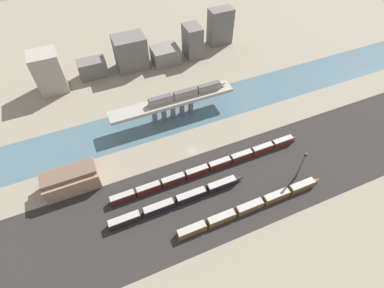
% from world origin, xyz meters
% --- Properties ---
extents(ground_plane, '(400.00, 400.00, 0.00)m').
position_xyz_m(ground_plane, '(0.00, 0.00, 0.00)').
color(ground_plane, gray).
extents(railbed_yard, '(280.00, 42.00, 0.01)m').
position_xyz_m(railbed_yard, '(0.00, -24.00, 0.00)').
color(railbed_yard, '#282623').
rests_on(railbed_yard, ground).
extents(river_water, '(320.00, 24.24, 0.01)m').
position_xyz_m(river_water, '(0.00, 25.09, 0.00)').
color(river_water, '#47606B').
rests_on(river_water, ground).
extents(bridge, '(62.41, 8.15, 10.63)m').
position_xyz_m(bridge, '(-0.00, 25.09, 8.49)').
color(bridge, gray).
rests_on(bridge, ground).
extents(train_on_bridge, '(41.52, 2.90, 3.73)m').
position_xyz_m(train_on_bridge, '(8.32, 25.09, 12.45)').
color(train_on_bridge, gray).
rests_on(train_on_bridge, bridge).
extents(train_yard_near, '(64.70, 3.07, 3.45)m').
position_xyz_m(train_yard_near, '(10.57, -36.13, 1.69)').
color(train_yard_near, brown).
rests_on(train_yard_near, ground).
extents(train_yard_mid, '(58.11, 3.03, 3.70)m').
position_xyz_m(train_yard_mid, '(-15.45, -22.63, 1.81)').
color(train_yard_mid, black).
rests_on(train_yard_mid, ground).
extents(train_yard_far, '(89.64, 2.72, 3.79)m').
position_xyz_m(train_yard_far, '(3.20, -12.74, 1.86)').
color(train_yard_far, '#5B1E19').
rests_on(train_yard_far, ground).
extents(warehouse_building, '(21.88, 11.00, 9.65)m').
position_xyz_m(warehouse_building, '(-53.19, 2.04, 4.59)').
color(warehouse_building, '#937056').
rests_on(warehouse_building, ground).
extents(signal_tower, '(1.00, 0.85, 16.30)m').
position_xyz_m(signal_tower, '(34.98, -30.83, 8.14)').
color(signal_tower, '#4C4C51').
rests_on(signal_tower, ground).
extents(city_block_far_left, '(14.38, 12.79, 22.44)m').
position_xyz_m(city_block_far_left, '(-52.82, 71.08, 11.22)').
color(city_block_far_left, gray).
rests_on(city_block_far_left, ground).
extents(city_block_left, '(15.67, 8.84, 10.28)m').
position_xyz_m(city_block_left, '(-30.41, 74.42, 5.14)').
color(city_block_left, '#605B56').
rests_on(city_block_left, ground).
extents(city_block_center, '(17.88, 13.22, 19.60)m').
position_xyz_m(city_block_center, '(-7.33, 74.28, 9.80)').
color(city_block_center, '#605B56').
rests_on(city_block_center, ground).
extents(city_block_right, '(15.76, 12.65, 9.88)m').
position_xyz_m(city_block_right, '(12.52, 71.00, 4.94)').
color(city_block_right, slate).
rests_on(city_block_right, ground).
extents(city_block_far_right, '(9.29, 12.51, 19.31)m').
position_xyz_m(city_block_far_right, '(30.38, 71.64, 9.65)').
color(city_block_far_right, '#605B56').
rests_on(city_block_far_right, ground).
extents(city_block_tall, '(14.91, 8.50, 22.49)m').
position_xyz_m(city_block_tall, '(52.40, 78.36, 11.25)').
color(city_block_tall, '#605B56').
rests_on(city_block_tall, ground).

